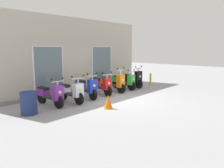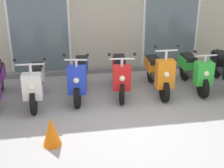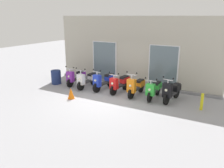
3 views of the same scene
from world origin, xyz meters
The scene contains 8 objects.
ground_plane centered at (0.00, 0.00, 0.00)m, with size 40.00×40.00×0.00m, color #939399.
storefront_facade centered at (0.00, 2.99, 1.79)m, with size 9.32×0.50×3.70m.
scooter_white centered at (-1.83, 1.19, 0.46)m, with size 0.63×1.62×1.17m.
scooter_blue centered at (-0.87, 1.31, 0.48)m, with size 0.62×1.62×1.17m.
scooter_red centered at (0.05, 1.31, 0.49)m, with size 0.60×1.57×1.13m.
scooter_orange centered at (0.94, 1.28, 0.47)m, with size 0.55×1.62×1.27m.
scooter_green centered at (1.84, 1.31, 0.46)m, with size 0.58×1.56×1.11m.
traffic_cone centered at (-1.50, -0.59, 0.26)m, with size 0.32×0.32×0.52m, color orange.
Camera 2 is at (-1.28, -5.33, 3.07)m, focal length 51.27 mm.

